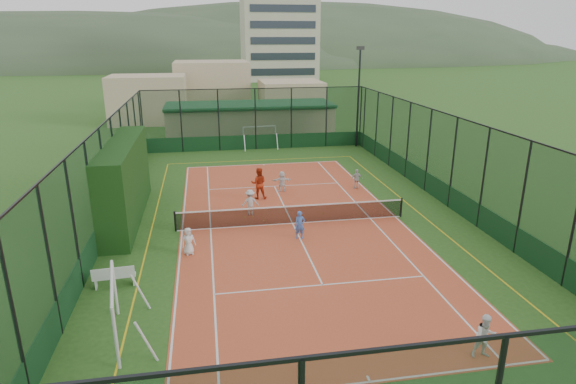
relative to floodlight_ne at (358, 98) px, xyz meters
name	(u,v)px	position (x,y,z in m)	size (l,w,h in m)	color
ground	(293,224)	(-8.60, -16.60, -4.12)	(300.00, 300.00, 0.00)	#28521C
court_slab	(293,224)	(-8.60, -16.60, -4.12)	(11.17, 23.97, 0.01)	#B74A28
tennis_net	(293,214)	(-8.60, -16.60, -3.59)	(11.67, 0.12, 1.06)	black
perimeter_fence	(293,176)	(-8.60, -16.60, -1.62)	(18.12, 34.12, 5.00)	#11331B
floodlight_ne	(358,98)	(0.00, 0.00, 0.00)	(0.60, 0.26, 8.25)	black
clubhouse	(250,120)	(-8.60, 5.40, -2.55)	(15.20, 7.20, 3.15)	tan
apartment_tower	(278,5)	(3.40, 65.40, 10.88)	(15.00, 12.00, 30.00)	beige
distant_hills	(214,63)	(-8.60, 133.40, -4.12)	(200.00, 60.00, 24.00)	#384C33
hedge_left	(125,181)	(-16.90, -14.32, -2.12)	(1.38, 9.18, 4.02)	black
white_bench	(114,276)	(-16.40, -21.72, -3.69)	(1.55, 0.43, 0.87)	white
futsal_goal_near	(115,311)	(-15.75, -25.21, -3.13)	(0.90, 3.10, 2.00)	white
futsal_goal_far	(259,137)	(-8.27, 0.73, -3.21)	(2.83, 0.82, 1.83)	white
child_near_left	(188,241)	(-13.68, -19.36, -3.50)	(0.60, 0.39, 1.23)	white
child_near_mid	(300,225)	(-8.60, -18.48, -3.45)	(0.49, 0.32, 1.34)	#456EC5
child_near_right	(485,336)	(-4.94, -28.01, -3.41)	(0.68, 0.53, 1.40)	white
child_far_left	(250,202)	(-10.58, -14.97, -3.42)	(0.90, 0.52, 1.39)	silver
child_far_right	(357,179)	(-3.63, -11.53, -3.50)	(0.72, 0.30, 1.24)	silver
child_far_back	(282,181)	(-8.29, -11.32, -3.48)	(1.18, 0.38, 1.27)	white
coach	(259,183)	(-9.82, -12.39, -3.19)	(0.89, 0.70, 1.84)	#B12E12
tennis_balls	(272,217)	(-9.53, -15.59, -4.08)	(4.22, 0.78, 0.07)	#CCE033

